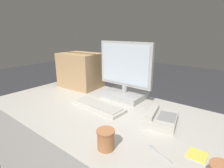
# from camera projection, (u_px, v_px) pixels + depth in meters

# --- Properties ---
(office_desk) EXTENTS (1.80, 0.90, 0.72)m
(office_desk) POSITION_uv_depth(u_px,v_px,m) (106.00, 154.00, 1.34)
(office_desk) COLOR beige
(office_desk) RESTS_ON ground_plane
(monitor) EXTENTS (0.48, 0.25, 0.46)m
(monitor) POSITION_uv_depth(u_px,v_px,m) (125.00, 78.00, 1.43)
(monitor) COLOR #B7B7B7
(monitor) RESTS_ON office_desk
(keyboard) EXTENTS (0.44, 0.17, 0.03)m
(keyboard) POSITION_uv_depth(u_px,v_px,m) (98.00, 106.00, 1.28)
(keyboard) COLOR beige
(keyboard) RESTS_ON office_desk
(desk_phone) EXTENTS (0.21, 0.25, 0.08)m
(desk_phone) POSITION_uv_depth(u_px,v_px,m) (160.00, 119.00, 1.06)
(desk_phone) COLOR beige
(desk_phone) RESTS_ON office_desk
(paper_cup_left) EXTENTS (0.09, 0.09, 0.10)m
(paper_cup_left) POSITION_uv_depth(u_px,v_px,m) (106.00, 139.00, 0.82)
(paper_cup_left) COLOR #BC7547
(paper_cup_left) RESTS_ON office_desk
(spoon) EXTENTS (0.14, 0.07, 0.00)m
(spoon) POSITION_uv_depth(u_px,v_px,m) (156.00, 150.00, 0.82)
(spoon) COLOR #B2B2B7
(spoon) RESTS_ON office_desk
(cardboard_box) EXTENTS (0.41, 0.32, 0.34)m
(cardboard_box) POSITION_uv_depth(u_px,v_px,m) (81.00, 70.00, 1.74)
(cardboard_box) COLOR tan
(cardboard_box) RESTS_ON office_desk
(sticky_note_pad) EXTENTS (0.08, 0.08, 0.01)m
(sticky_note_pad) POSITION_uv_depth(u_px,v_px,m) (197.00, 155.00, 0.79)
(sticky_note_pad) COLOR #E5DB4C
(sticky_note_pad) RESTS_ON office_desk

